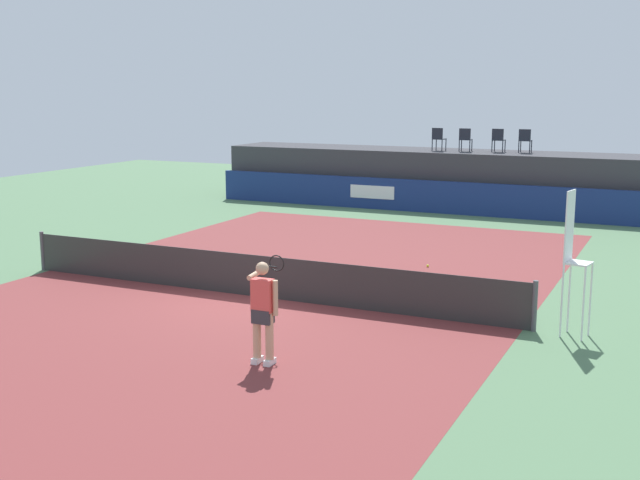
# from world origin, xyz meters

# --- Properties ---
(ground_plane) EXTENTS (48.00, 48.00, 0.00)m
(ground_plane) POSITION_xyz_m (0.00, 3.00, 0.00)
(ground_plane) COLOR #4C704C
(court_inner) EXTENTS (12.00, 22.00, 0.00)m
(court_inner) POSITION_xyz_m (0.00, 0.00, 0.00)
(court_inner) COLOR maroon
(court_inner) RESTS_ON ground
(sponsor_wall) EXTENTS (18.00, 0.22, 1.20)m
(sponsor_wall) POSITION_xyz_m (-0.01, 13.50, 0.60)
(sponsor_wall) COLOR navy
(sponsor_wall) RESTS_ON ground
(spectator_platform) EXTENTS (18.00, 2.80, 2.20)m
(spectator_platform) POSITION_xyz_m (0.00, 15.30, 1.10)
(spectator_platform) COLOR #38383D
(spectator_platform) RESTS_ON ground
(spectator_chair_far_left) EXTENTS (0.48, 0.48, 0.89)m
(spectator_chair_far_left) POSITION_xyz_m (-0.30, 14.96, 2.69)
(spectator_chair_far_left) COLOR #1E232D
(spectator_chair_far_left) RESTS_ON spectator_platform
(spectator_chair_left) EXTENTS (0.46, 0.46, 0.89)m
(spectator_chair_left) POSITION_xyz_m (0.74, 15.03, 2.69)
(spectator_chair_left) COLOR #1E232D
(spectator_chair_left) RESTS_ON spectator_platform
(spectator_chair_center) EXTENTS (0.44, 0.44, 0.89)m
(spectator_chair_center) POSITION_xyz_m (1.94, 15.30, 2.69)
(spectator_chair_center) COLOR #1E232D
(spectator_chair_center) RESTS_ON spectator_platform
(spectator_chair_right) EXTENTS (0.45, 0.45, 0.89)m
(spectator_chair_right) POSITION_xyz_m (2.92, 15.41, 2.69)
(spectator_chair_right) COLOR #1E232D
(spectator_chair_right) RESTS_ON spectator_platform
(umpire_chair) EXTENTS (0.51, 0.51, 2.76)m
(umpire_chair) POSITION_xyz_m (6.85, 0.02, 1.59)
(umpire_chair) COLOR white
(umpire_chair) RESTS_ON ground
(tennis_net) EXTENTS (12.40, 0.02, 0.95)m
(tennis_net) POSITION_xyz_m (0.00, 0.00, 0.47)
(tennis_net) COLOR #2D2D2D
(tennis_net) RESTS_ON ground
(net_post_near) EXTENTS (0.10, 0.10, 1.00)m
(net_post_near) POSITION_xyz_m (-6.20, 0.00, 0.50)
(net_post_near) COLOR #4C4C51
(net_post_near) RESTS_ON ground
(net_post_far) EXTENTS (0.10, 0.10, 1.00)m
(net_post_far) POSITION_xyz_m (6.20, 0.00, 0.50)
(net_post_far) COLOR #4C4C51
(net_post_far) RESTS_ON ground
(tennis_player) EXTENTS (0.69, 1.12, 1.77)m
(tennis_player) POSITION_xyz_m (2.39, -3.80, 0.96)
(tennis_player) COLOR white
(tennis_player) RESTS_ON court_inner
(tennis_ball) EXTENTS (0.07, 0.07, 0.07)m
(tennis_ball) POSITION_xyz_m (2.65, 4.51, 0.04)
(tennis_ball) COLOR #D8EA33
(tennis_ball) RESTS_ON court_inner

